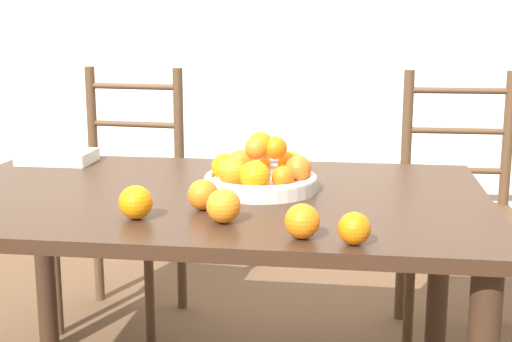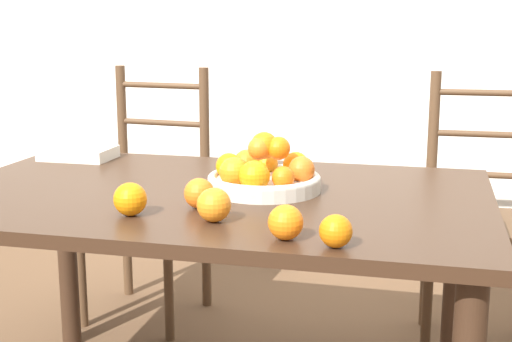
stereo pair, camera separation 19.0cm
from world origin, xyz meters
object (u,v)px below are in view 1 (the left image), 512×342
object	(u,v)px
orange_loose_2	(302,221)
book_stack	(58,157)
chair_left	(124,204)
orange_loose_4	(223,206)
orange_loose_0	(203,195)
orange_loose_3	(136,202)
orange_loose_1	(354,228)
chair_right	(458,216)
fruit_bowl	(260,174)

from	to	relation	value
orange_loose_2	book_stack	bearing A→B (deg)	140.07
orange_loose_2	chair_left	xyz separation A→B (m)	(-0.80, 1.15, -0.29)
orange_loose_2	book_stack	xyz separation A→B (m)	(-0.88, 0.74, -0.02)
book_stack	orange_loose_2	bearing A→B (deg)	-39.93
orange_loose_4	chair_left	distance (m)	1.25
orange_loose_0	orange_loose_4	world-z (taller)	orange_loose_4
orange_loose_2	orange_loose_3	xyz separation A→B (m)	(-0.41, 0.10, 0.00)
orange_loose_0	orange_loose_3	size ratio (longest dim) A/B	0.95
orange_loose_1	chair_right	bearing A→B (deg)	71.82
orange_loose_4	chair_right	world-z (taller)	chair_right
orange_loose_1	chair_left	bearing A→B (deg)	127.65
fruit_bowl	orange_loose_4	xyz separation A→B (m)	(-0.04, -0.33, -0.01)
orange_loose_1	orange_loose_3	bearing A→B (deg)	166.03
orange_loose_3	chair_left	distance (m)	1.16
chair_right	orange_loose_4	bearing A→B (deg)	-124.53
chair_left	book_stack	xyz separation A→B (m)	(-0.08, -0.41, 0.27)
book_stack	chair_left	bearing A→B (deg)	78.50
orange_loose_1	book_stack	distance (m)	1.26
chair_right	orange_loose_2	bearing A→B (deg)	-114.66
orange_loose_2	chair_left	size ratio (longest dim) A/B	0.08
orange_loose_0	book_stack	bearing A→B (deg)	139.28
orange_loose_3	chair_right	distance (m)	1.42
chair_right	orange_loose_0	bearing A→B (deg)	-130.30
orange_loose_1	orange_loose_3	xyz separation A→B (m)	(-0.52, 0.13, 0.01)
orange_loose_2	orange_loose_4	xyz separation A→B (m)	(-0.19, 0.10, 0.00)
fruit_bowl	orange_loose_3	xyz separation A→B (m)	(-0.26, -0.33, -0.01)
orange_loose_2	chair_left	world-z (taller)	chair_left
chair_right	chair_left	bearing A→B (deg)	178.86
orange_loose_0	orange_loose_4	size ratio (longest dim) A/B	0.95
chair_left	book_stack	distance (m)	0.50
orange_loose_4	chair_left	world-z (taller)	chair_left
orange_loose_1	chair_right	distance (m)	1.28
orange_loose_0	chair_right	size ratio (longest dim) A/B	0.08
orange_loose_0	orange_loose_2	xyz separation A→B (m)	(0.27, -0.21, 0.00)
fruit_bowl	chair_left	bearing A→B (deg)	131.84
orange_loose_4	chair_right	bearing A→B (deg)	56.62
orange_loose_2	orange_loose_4	distance (m)	0.22
orange_loose_0	orange_loose_4	bearing A→B (deg)	-56.60
orange_loose_3	orange_loose_4	distance (m)	0.22
book_stack	orange_loose_4	bearing A→B (deg)	-42.94
chair_left	fruit_bowl	bearing A→B (deg)	-42.69
fruit_bowl	chair_left	size ratio (longest dim) A/B	0.32
fruit_bowl	orange_loose_0	xyz separation A→B (m)	(-0.12, -0.22, -0.01)
orange_loose_3	orange_loose_4	xyz separation A→B (m)	(0.22, -0.00, 0.00)
orange_loose_0	orange_loose_4	xyz separation A→B (m)	(0.07, -0.11, 0.00)
orange_loose_2	chair_right	xyz separation A→B (m)	(0.50, 1.15, -0.29)
orange_loose_0	orange_loose_1	xyz separation A→B (m)	(0.38, -0.24, -0.00)
orange_loose_3	orange_loose_4	world-z (taller)	same
fruit_bowl	orange_loose_0	size ratio (longest dim) A/B	4.08
chair_left	chair_right	bearing A→B (deg)	5.48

